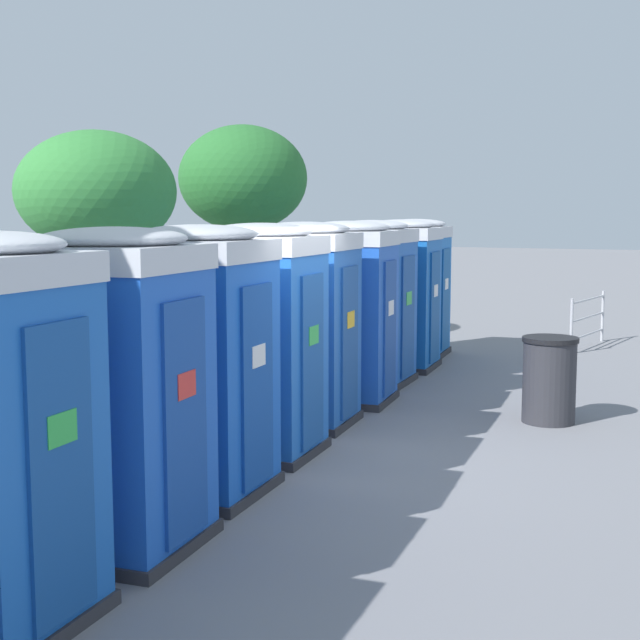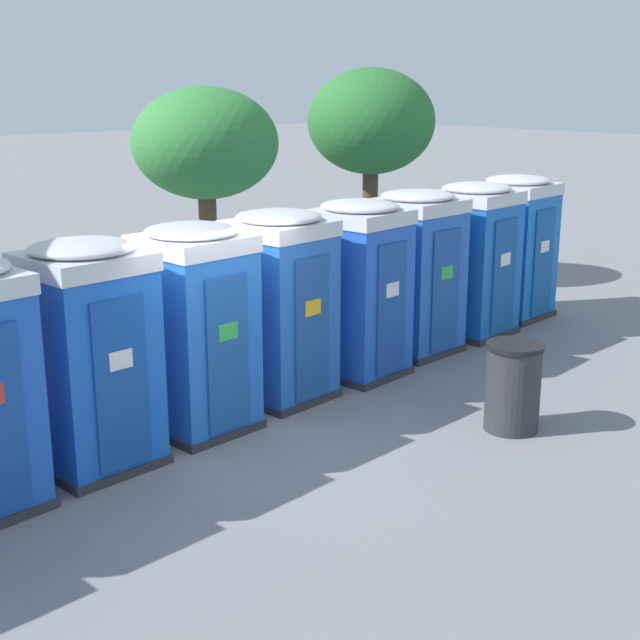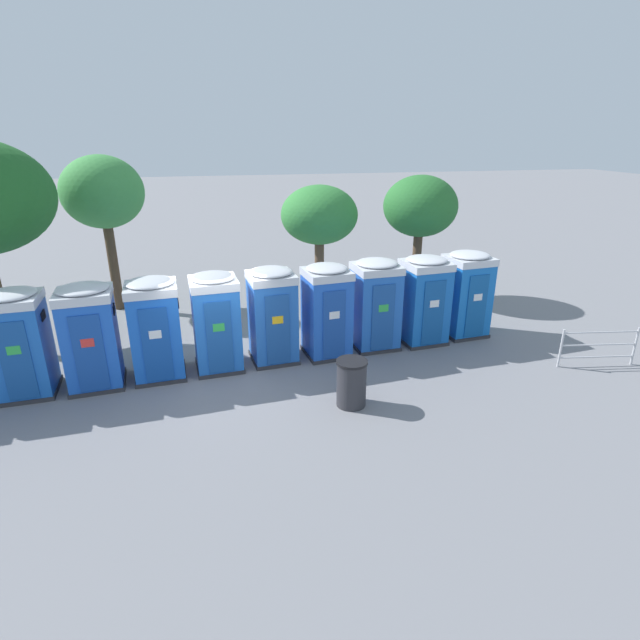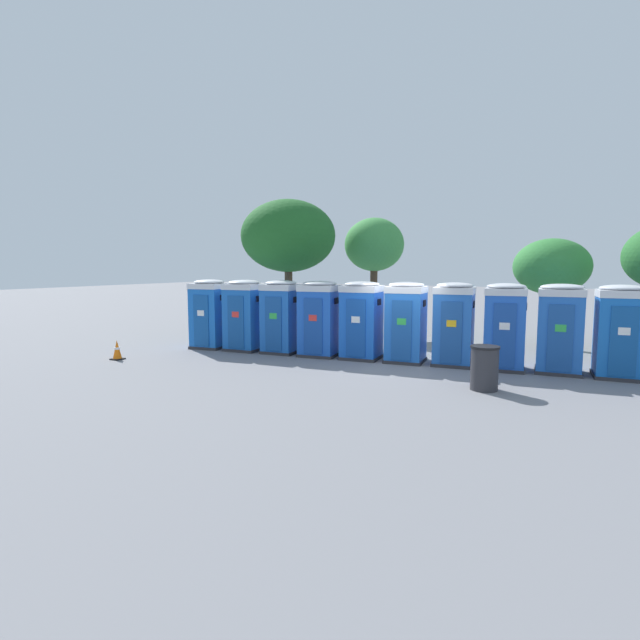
# 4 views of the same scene
# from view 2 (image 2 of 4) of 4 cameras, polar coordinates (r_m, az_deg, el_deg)

# --- Properties ---
(ground_plane) EXTENTS (120.00, 120.00, 0.00)m
(ground_plane) POSITION_cam_2_polar(r_m,az_deg,el_deg) (10.92, -6.61, -7.30)
(ground_plane) COLOR slate
(portapotty_4) EXTENTS (1.32, 1.29, 2.54)m
(portapotty_4) POSITION_cam_2_polar(r_m,az_deg,el_deg) (9.93, -14.51, -2.14)
(portapotty_4) COLOR #2D2D33
(portapotty_4) RESTS_ON ground
(portapotty_5) EXTENTS (1.27, 1.29, 2.54)m
(portapotty_5) POSITION_cam_2_polar(r_m,az_deg,el_deg) (10.75, -7.95, -0.49)
(portapotty_5) COLOR #2D2D33
(portapotty_5) RESTS_ON ground
(portapotty_6) EXTENTS (1.29, 1.31, 2.54)m
(portapotty_6) POSITION_cam_2_polar(r_m,az_deg,el_deg) (11.73, -2.56, 0.97)
(portapotty_6) COLOR #2D2D33
(portapotty_6) RESTS_ON ground
(portapotty_7) EXTENTS (1.29, 1.32, 2.54)m
(portapotty_7) POSITION_cam_2_polar(r_m,az_deg,el_deg) (12.69, 2.53, 2.06)
(portapotty_7) COLOR #2D2D33
(portapotty_7) RESTS_ON ground
(portapotty_8) EXTENTS (1.29, 1.27, 2.54)m
(portapotty_8) POSITION_cam_2_polar(r_m,az_deg,el_deg) (13.87, 6.16, 3.12)
(portapotty_8) COLOR #2D2D33
(portapotty_8) RESTS_ON ground
(portapotty_9) EXTENTS (1.33, 1.31, 2.54)m
(portapotty_9) POSITION_cam_2_polar(r_m,az_deg,el_deg) (15.00, 9.84, 3.89)
(portapotty_9) COLOR #2D2D33
(portapotty_9) RESTS_ON ground
(portapotty_10) EXTENTS (1.33, 1.31, 2.54)m
(portapotty_10) POSITION_cam_2_polar(r_m,az_deg,el_deg) (16.29, 12.35, 4.64)
(portapotty_10) COLOR #2D2D33
(portapotty_10) RESTS_ON ground
(street_tree_0) EXTENTS (2.73, 2.73, 4.05)m
(street_tree_0) POSITION_cam_2_polar(r_m,az_deg,el_deg) (16.96, -7.35, 11.06)
(street_tree_0) COLOR brown
(street_tree_0) RESTS_ON ground
(street_tree_1) EXTENTS (2.57, 2.57, 4.39)m
(street_tree_1) POSITION_cam_2_polar(r_m,az_deg,el_deg) (18.39, 3.30, 12.46)
(street_tree_1) COLOR #4C3826
(street_tree_1) RESTS_ON ground
(trash_can) EXTENTS (0.70, 0.70, 1.09)m
(trash_can) POSITION_cam_2_polar(r_m,az_deg,el_deg) (11.08, 12.24, -4.19)
(trash_can) COLOR #2D2D33
(trash_can) RESTS_ON ground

